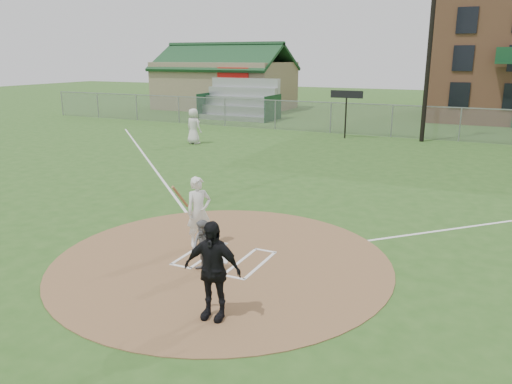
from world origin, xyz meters
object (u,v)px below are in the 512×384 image
at_px(ondeck_player, 194,126).
at_px(batter_at_plate, 199,212).
at_px(home_plate, 220,260).
at_px(umpire, 212,270).
at_px(catcher, 203,247).

distance_m(ondeck_player, batter_at_plate, 16.42).
distance_m(home_plate, umpire, 2.96).
bearing_deg(batter_at_plate, umpire, -54.51).
relative_size(home_plate, umpire, 0.22).
relative_size(umpire, ondeck_player, 0.97).
relative_size(home_plate, ondeck_player, 0.22).
relative_size(catcher, umpire, 0.65).
height_order(catcher, ondeck_player, ondeck_player).
bearing_deg(catcher, batter_at_plate, 148.40).
xyz_separation_m(home_plate, catcher, (0.02, -0.80, 0.63)).
distance_m(catcher, ondeck_player, 18.21).
relative_size(catcher, batter_at_plate, 0.68).
height_order(home_plate, umpire, umpire).
xyz_separation_m(catcher, batter_at_plate, (-1.02, 1.47, 0.31)).
height_order(home_plate, batter_at_plate, batter_at_plate).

